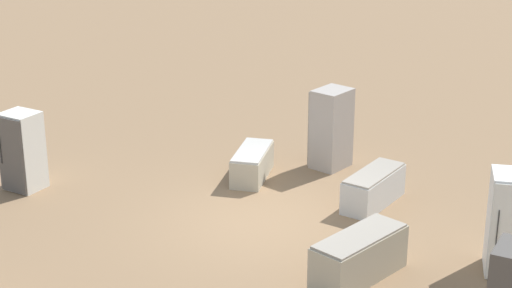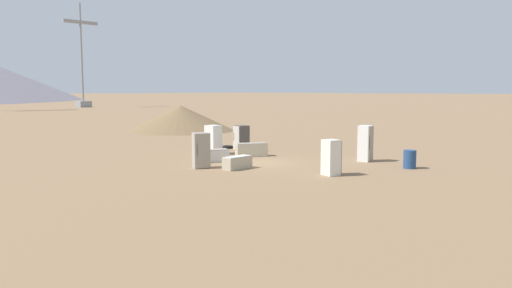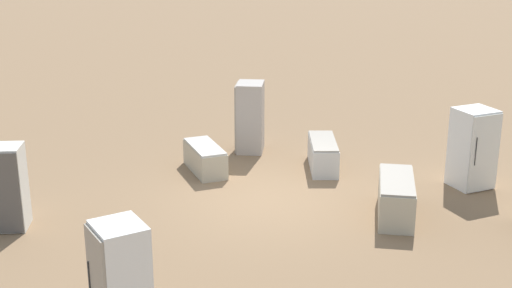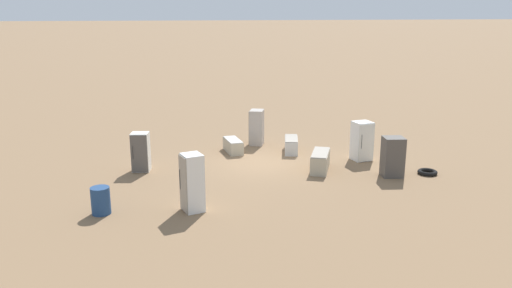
{
  "view_description": "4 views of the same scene",
  "coord_description": "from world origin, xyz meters",
  "px_view_note": "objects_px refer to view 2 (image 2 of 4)",
  "views": [
    {
      "loc": [
        -14.1,
        -3.29,
        6.82
      ],
      "look_at": [
        0.34,
        0.22,
        1.4
      ],
      "focal_mm": 60.0,
      "sensor_mm": 36.0,
      "label": 1
    },
    {
      "loc": [
        18.82,
        17.89,
        3.82
      ],
      "look_at": [
        1.16,
        1.13,
        1.18
      ],
      "focal_mm": 35.0,
      "sensor_mm": 36.0,
      "label": 2
    },
    {
      "loc": [
        -12.74,
        5.16,
        5.62
      ],
      "look_at": [
        0.9,
        -0.09,
        0.91
      ],
      "focal_mm": 50.0,
      "sensor_mm": 36.0,
      "label": 3
    },
    {
      "loc": [
        -19.75,
        6.54,
        6.27
      ],
      "look_at": [
        0.14,
        0.2,
        0.83
      ],
      "focal_mm": 35.0,
      "sensor_mm": 36.0,
      "label": 4
    }
  ],
  "objects_px": {
    "discarded_fridge_6": "(365,143)",
    "scrap_tire": "(228,147)",
    "power_pylon_0": "(82,75)",
    "discarded_fridge_4": "(237,163)",
    "discarded_fridge_1": "(241,138)",
    "discarded_fridge_0": "(213,156)",
    "discarded_fridge_2": "(331,157)",
    "discarded_fridge_5": "(251,150)",
    "rusty_barrel": "(410,159)",
    "discarded_fridge_3": "(213,140)",
    "discarded_fridge_7": "(201,150)"
  },
  "relations": [
    {
      "from": "power_pylon_0",
      "to": "discarded_fridge_4",
      "type": "bearing_deg",
      "value": 66.81
    },
    {
      "from": "discarded_fridge_2",
      "to": "scrap_tire",
      "type": "height_order",
      "value": "discarded_fridge_2"
    },
    {
      "from": "discarded_fridge_4",
      "to": "rusty_barrel",
      "type": "distance_m",
      "value": 8.43
    },
    {
      "from": "discarded_fridge_2",
      "to": "discarded_fridge_6",
      "type": "xyz_separation_m",
      "value": [
        -4.9,
        -1.22,
        0.16
      ]
    },
    {
      "from": "discarded_fridge_1",
      "to": "discarded_fridge_3",
      "type": "bearing_deg",
      "value": 105.42
    },
    {
      "from": "discarded_fridge_0",
      "to": "scrap_tire",
      "type": "relative_size",
      "value": 2.21
    },
    {
      "from": "scrap_tire",
      "to": "discarded_fridge_5",
      "type": "bearing_deg",
      "value": 65.11
    },
    {
      "from": "discarded_fridge_1",
      "to": "discarded_fridge_3",
      "type": "distance_m",
      "value": 2.38
    },
    {
      "from": "discarded_fridge_6",
      "to": "rusty_barrel",
      "type": "height_order",
      "value": "discarded_fridge_6"
    },
    {
      "from": "discarded_fridge_2",
      "to": "scrap_tire",
      "type": "distance_m",
      "value": 11.7
    },
    {
      "from": "discarded_fridge_0",
      "to": "discarded_fridge_6",
      "type": "relative_size",
      "value": 0.9
    },
    {
      "from": "discarded_fridge_1",
      "to": "discarded_fridge_7",
      "type": "xyz_separation_m",
      "value": [
        6.38,
        3.63,
        0.07
      ]
    },
    {
      "from": "discarded_fridge_4",
      "to": "discarded_fridge_6",
      "type": "relative_size",
      "value": 0.78
    },
    {
      "from": "discarded_fridge_6",
      "to": "discarded_fridge_7",
      "type": "distance_m",
      "value": 8.87
    },
    {
      "from": "discarded_fridge_0",
      "to": "rusty_barrel",
      "type": "xyz_separation_m",
      "value": [
        -5.14,
        8.63,
        0.11
      ]
    },
    {
      "from": "discarded_fridge_5",
      "to": "scrap_tire",
      "type": "relative_size",
      "value": 2.4
    },
    {
      "from": "discarded_fridge_6",
      "to": "discarded_fridge_1",
      "type": "bearing_deg",
      "value": -91.31
    },
    {
      "from": "discarded_fridge_1",
      "to": "scrap_tire",
      "type": "height_order",
      "value": "discarded_fridge_1"
    },
    {
      "from": "discarded_fridge_3",
      "to": "discarded_fridge_4",
      "type": "height_order",
      "value": "discarded_fridge_3"
    },
    {
      "from": "power_pylon_0",
      "to": "discarded_fridge_1",
      "type": "xyz_separation_m",
      "value": [
        32.0,
        82.08,
        -6.24
      ]
    },
    {
      "from": "discarded_fridge_6",
      "to": "scrap_tire",
      "type": "relative_size",
      "value": 2.46
    },
    {
      "from": "power_pylon_0",
      "to": "discarded_fridge_6",
      "type": "height_order",
      "value": "power_pylon_0"
    },
    {
      "from": "discarded_fridge_2",
      "to": "power_pylon_0",
      "type": "bearing_deg",
      "value": 175.48
    },
    {
      "from": "discarded_fridge_3",
      "to": "discarded_fridge_6",
      "type": "bearing_deg",
      "value": 20.79
    },
    {
      "from": "discarded_fridge_1",
      "to": "scrap_tire",
      "type": "relative_size",
      "value": 2.04
    },
    {
      "from": "discarded_fridge_7",
      "to": "scrap_tire",
      "type": "distance_m",
      "value": 8.43
    },
    {
      "from": "discarded_fridge_5",
      "to": "discarded_fridge_6",
      "type": "bearing_deg",
      "value": 55.51
    },
    {
      "from": "discarded_fridge_3",
      "to": "discarded_fridge_5",
      "type": "xyz_separation_m",
      "value": [
        -0.81,
        2.37,
        -0.48
      ]
    },
    {
      "from": "discarded_fridge_0",
      "to": "discarded_fridge_7",
      "type": "relative_size",
      "value": 0.99
    },
    {
      "from": "discarded_fridge_0",
      "to": "rusty_barrel",
      "type": "distance_m",
      "value": 10.04
    },
    {
      "from": "discarded_fridge_1",
      "to": "discarded_fridge_2",
      "type": "bearing_deg",
      "value": 173.32
    },
    {
      "from": "discarded_fridge_2",
      "to": "discarded_fridge_5",
      "type": "relative_size",
      "value": 0.86
    },
    {
      "from": "discarded_fridge_3",
      "to": "discarded_fridge_4",
      "type": "xyz_separation_m",
      "value": [
        2.97,
        5.08,
        -0.55
      ]
    },
    {
      "from": "discarded_fridge_5",
      "to": "power_pylon_0",
      "type": "bearing_deg",
      "value": -171.44
    },
    {
      "from": "discarded_fridge_5",
      "to": "rusty_barrel",
      "type": "height_order",
      "value": "rusty_barrel"
    },
    {
      "from": "discarded_fridge_1",
      "to": "discarded_fridge_5",
      "type": "distance_m",
      "value": 2.89
    },
    {
      "from": "power_pylon_0",
      "to": "discarded_fridge_7",
      "type": "height_order",
      "value": "power_pylon_0"
    },
    {
      "from": "discarded_fridge_1",
      "to": "rusty_barrel",
      "type": "bearing_deg",
      "value": -162.44
    },
    {
      "from": "discarded_fridge_2",
      "to": "discarded_fridge_6",
      "type": "relative_size",
      "value": 0.83
    },
    {
      "from": "discarded_fridge_3",
      "to": "scrap_tire",
      "type": "distance_m",
      "value": 3.15
    },
    {
      "from": "power_pylon_0",
      "to": "discarded_fridge_1",
      "type": "height_order",
      "value": "power_pylon_0"
    },
    {
      "from": "discarded_fridge_3",
      "to": "discarded_fridge_6",
      "type": "distance_m",
      "value": 8.96
    },
    {
      "from": "discarded_fridge_4",
      "to": "discarded_fridge_6",
      "type": "xyz_separation_m",
      "value": [
        -6.55,
        3.14,
        0.66
      ]
    },
    {
      "from": "power_pylon_0",
      "to": "scrap_tire",
      "type": "relative_size",
      "value": 28.92
    },
    {
      "from": "discarded_fridge_2",
      "to": "discarded_fridge_6",
      "type": "distance_m",
      "value": 5.05
    },
    {
      "from": "discarded_fridge_0",
      "to": "discarded_fridge_2",
      "type": "bearing_deg",
      "value": -151.92
    },
    {
      "from": "discarded_fridge_2",
      "to": "discarded_fridge_7",
      "type": "bearing_deg",
      "value": -138.63
    },
    {
      "from": "discarded_fridge_2",
      "to": "discarded_fridge_3",
      "type": "bearing_deg",
      "value": -171.23
    },
    {
      "from": "discarded_fridge_1",
      "to": "discarded_fridge_5",
      "type": "xyz_separation_m",
      "value": [
        1.57,
        2.4,
        -0.41
      ]
    },
    {
      "from": "discarded_fridge_2",
      "to": "rusty_barrel",
      "type": "distance_m",
      "value": 4.59
    }
  ]
}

